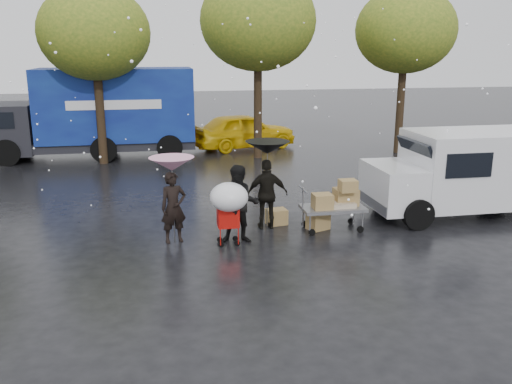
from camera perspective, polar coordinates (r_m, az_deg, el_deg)
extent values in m
plane|color=black|center=(11.92, -2.55, -6.09)|extent=(90.00, 90.00, 0.00)
imported|color=black|center=(12.29, -8.68, -1.62)|extent=(0.67, 0.53, 1.62)
imported|color=black|center=(12.09, -1.68, -1.32)|extent=(0.95, 0.79, 1.78)
imported|color=black|center=(13.05, 1.18, -0.25)|extent=(1.02, 0.46, 1.71)
cylinder|color=#4C4C4C|center=(12.26, -8.70, -1.19)|extent=(0.02, 0.02, 1.81)
cone|color=#DE5B99|center=(12.04, -8.87, 2.94)|extent=(1.00, 1.00, 0.30)
sphere|color=#4C4C4C|center=(12.04, -8.87, 3.08)|extent=(0.06, 0.06, 0.06)
cylinder|color=#4C4C4C|center=(13.01, 1.19, 0.37)|extent=(0.02, 0.02, 2.00)
cone|color=black|center=(12.80, 1.21, 4.71)|extent=(1.05, 1.05, 0.30)
sphere|color=#4C4C4C|center=(12.79, 1.21, 4.84)|extent=(0.06, 0.06, 0.06)
cube|color=slate|center=(13.13, 8.09, -1.69)|extent=(1.50, 0.80, 0.08)
cylinder|color=slate|center=(12.85, 4.96, -0.81)|extent=(0.04, 0.04, 0.60)
cube|color=#9C7F44|center=(13.27, 9.42, -0.49)|extent=(0.55, 0.45, 0.40)
cube|color=#9C7F44|center=(12.89, 7.00, -0.97)|extent=(0.45, 0.40, 0.35)
cube|color=#9C7F44|center=(12.94, 9.65, 0.66)|extent=(0.40, 0.35, 0.28)
cube|color=tan|center=(13.12, 8.31, -1.26)|extent=(0.90, 0.55, 0.12)
cylinder|color=black|center=(12.81, 5.92, -4.26)|extent=(0.16, 0.05, 0.16)
cylinder|color=black|center=(13.39, 5.14, -3.38)|extent=(0.16, 0.05, 0.16)
cylinder|color=black|center=(13.19, 10.93, -3.88)|extent=(0.16, 0.05, 0.16)
cylinder|color=black|center=(13.76, 9.97, -3.05)|extent=(0.16, 0.05, 0.16)
cube|color=red|center=(12.05, -2.96, -2.58)|extent=(0.47, 0.41, 0.45)
cylinder|color=red|center=(11.76, -2.86, -1.14)|extent=(0.42, 0.02, 0.02)
cylinder|color=#4C4C4C|center=(11.78, -2.86, -1.47)|extent=(0.02, 0.02, 0.60)
ellipsoid|color=white|center=(11.73, -2.87, -0.53)|extent=(0.84, 0.84, 0.63)
cylinder|color=black|center=(12.07, -3.67, -5.53)|extent=(0.12, 0.04, 0.12)
cylinder|color=black|center=(12.37, -3.86, -5.02)|extent=(0.12, 0.04, 0.12)
cylinder|color=black|center=(12.12, -1.98, -5.42)|extent=(0.12, 0.04, 0.12)
cylinder|color=black|center=(12.41, -2.20, -4.92)|extent=(0.12, 0.04, 0.12)
cube|color=white|center=(15.36, 22.64, 2.42)|extent=(3.80, 2.00, 1.90)
cube|color=white|center=(14.28, 14.38, 0.59)|extent=(1.20, 1.95, 1.10)
cube|color=black|center=(14.35, 16.60, 3.98)|extent=(0.37, 1.70, 0.67)
cube|color=slate|center=(14.17, 12.26, -1.07)|extent=(0.12, 1.90, 0.25)
cylinder|color=black|center=(13.68, 16.67, -2.25)|extent=(0.76, 0.28, 0.76)
cylinder|color=black|center=(15.32, 13.47, -0.21)|extent=(0.76, 0.28, 0.76)
cylinder|color=black|center=(16.92, 23.74, 0.35)|extent=(0.76, 0.28, 0.76)
cube|color=navy|center=(22.49, -14.50, 8.93)|extent=(6.00, 2.50, 2.80)
cube|color=black|center=(23.24, -24.79, 6.10)|extent=(2.20, 2.40, 1.90)
cube|color=black|center=(22.78, -16.76, 4.90)|extent=(8.00, 2.30, 0.35)
cube|color=white|center=(21.23, -14.71, 8.86)|extent=(3.50, 0.03, 0.35)
cylinder|color=black|center=(22.20, -24.76, 3.78)|extent=(1.00, 0.30, 1.00)
cylinder|color=black|center=(24.40, -23.52, 4.81)|extent=(1.00, 0.30, 1.00)
cylinder|color=black|center=(21.53, -9.07, 4.66)|extent=(1.00, 0.30, 1.00)
cylinder|color=black|center=(23.80, -9.26, 5.63)|extent=(1.00, 0.30, 1.00)
cube|color=#9C7F44|center=(13.26, 6.55, -2.98)|extent=(0.59, 0.54, 0.43)
cube|color=#9C7F44|center=(13.55, 2.17, -2.61)|extent=(0.54, 0.44, 0.38)
imported|color=#E8B80C|center=(23.73, -1.31, 6.46)|extent=(4.87, 3.04, 1.55)
cylinder|color=black|center=(21.20, -16.14, 8.86)|extent=(0.32, 0.32, 4.48)
ellipsoid|color=#3C601B|center=(21.11, -16.66, 15.78)|extent=(4.00, 4.00, 3.40)
cylinder|color=black|center=(21.48, 0.20, 10.08)|extent=(0.32, 0.32, 4.90)
ellipsoid|color=#3C601B|center=(21.42, 0.20, 17.56)|extent=(4.40, 4.40, 3.74)
cylinder|color=black|center=(23.38, 15.01, 9.63)|extent=(0.32, 0.32, 4.62)
ellipsoid|color=#3C601B|center=(23.30, 15.46, 16.10)|extent=(4.00, 4.00, 3.40)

